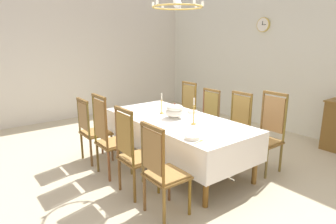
# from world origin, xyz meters

# --- Properties ---
(ground) EXTENTS (7.58, 5.98, 0.04)m
(ground) POSITION_xyz_m (0.00, 0.00, -0.02)
(ground) COLOR beige
(back_wall) EXTENTS (7.58, 0.08, 3.07)m
(back_wall) POSITION_xyz_m (0.00, 3.03, 1.54)
(back_wall) COLOR silver
(back_wall) RESTS_ON ground
(left_wall) EXTENTS (0.08, 5.98, 3.07)m
(left_wall) POSITION_xyz_m (-3.83, 0.00, 1.54)
(left_wall) COLOR silver
(left_wall) RESTS_ON ground
(dining_table) EXTENTS (2.46, 1.14, 0.76)m
(dining_table) POSITION_xyz_m (0.00, -0.02, 0.69)
(dining_table) COLOR brown
(dining_table) RESTS_ON ground
(tablecloth) EXTENTS (2.48, 1.16, 0.43)m
(tablecloth) POSITION_xyz_m (0.00, -0.02, 0.65)
(tablecloth) COLOR white
(tablecloth) RESTS_ON dining_table
(chair_south_a) EXTENTS (0.44, 0.42, 1.05)m
(chair_south_a) POSITION_xyz_m (-0.96, -0.99, 0.55)
(chair_south_a) COLOR brown
(chair_south_a) RESTS_ON ground
(chair_north_a) EXTENTS (0.44, 0.42, 1.12)m
(chair_north_a) POSITION_xyz_m (-0.96, 0.96, 0.57)
(chair_north_a) COLOR brown
(chair_north_a) RESTS_ON ground
(chair_south_b) EXTENTS (0.44, 0.42, 1.21)m
(chair_south_b) POSITION_xyz_m (-0.34, -1.00, 0.60)
(chair_south_b) COLOR brown
(chair_south_b) RESTS_ON ground
(chair_north_b) EXTENTS (0.44, 0.42, 1.06)m
(chair_north_b) POSITION_xyz_m (-0.34, 0.95, 0.55)
(chair_north_b) COLOR brown
(chair_north_b) RESTS_ON ground
(chair_south_c) EXTENTS (0.44, 0.42, 1.15)m
(chair_south_c) POSITION_xyz_m (0.35, -1.00, 0.58)
(chair_south_c) COLOR brown
(chair_south_c) RESTS_ON ground
(chair_north_c) EXTENTS (0.44, 0.42, 1.11)m
(chair_north_c) POSITION_xyz_m (0.35, 0.95, 0.56)
(chair_north_c) COLOR brown
(chair_north_c) RESTS_ON ground
(chair_south_d) EXTENTS (0.44, 0.42, 1.09)m
(chair_south_d) POSITION_xyz_m (0.95, -1.00, 0.56)
(chair_south_d) COLOR brown
(chair_south_d) RESTS_ON ground
(chair_north_d) EXTENTS (0.44, 0.42, 1.19)m
(chair_north_d) POSITION_xyz_m (0.95, 0.96, 0.59)
(chair_north_d) COLOR brown
(chair_north_d) RESTS_ON ground
(soup_tureen) EXTENTS (0.30, 0.30, 0.24)m
(soup_tureen) POSITION_xyz_m (-0.05, -0.02, 0.88)
(soup_tureen) COLOR white
(soup_tureen) RESTS_ON tablecloth
(candlestick_west) EXTENTS (0.07, 0.07, 0.33)m
(candlestick_west) POSITION_xyz_m (-0.38, -0.02, 0.90)
(candlestick_west) COLOR gold
(candlestick_west) RESTS_ON tablecloth
(candlestick_east) EXTENTS (0.07, 0.07, 0.38)m
(candlestick_east) POSITION_xyz_m (0.38, -0.02, 0.92)
(candlestick_east) COLOR gold
(candlestick_east) RESTS_ON tablecloth
(bowl_near_left) EXTENTS (0.19, 0.19, 0.04)m
(bowl_near_left) POSITION_xyz_m (0.84, -0.46, 0.79)
(bowl_near_left) COLOR white
(bowl_near_left) RESTS_ON tablecloth
(bowl_near_right) EXTENTS (0.16, 0.16, 0.04)m
(bowl_near_right) POSITION_xyz_m (-0.12, 0.42, 0.79)
(bowl_near_right) COLOR white
(bowl_near_right) RESTS_ON tablecloth
(spoon_primary) EXTENTS (0.05, 0.18, 0.01)m
(spoon_primary) POSITION_xyz_m (0.96, -0.43, 0.77)
(spoon_primary) COLOR gold
(spoon_primary) RESTS_ON tablecloth
(spoon_secondary) EXTENTS (0.05, 0.18, 0.01)m
(spoon_secondary) POSITION_xyz_m (-0.23, 0.45, 0.77)
(spoon_secondary) COLOR gold
(spoon_secondary) RESTS_ON tablecloth
(mounted_clock) EXTENTS (0.31, 0.06, 0.31)m
(mounted_clock) POSITION_xyz_m (-0.67, 2.96, 2.25)
(mounted_clock) COLOR #D1B251
(chandelier) EXTENTS (0.73, 0.73, 0.66)m
(chandelier) POSITION_xyz_m (-0.00, -0.02, 2.39)
(chandelier) COLOR gold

